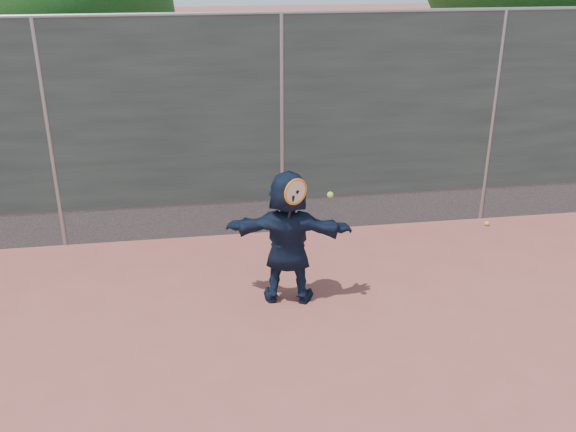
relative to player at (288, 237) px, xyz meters
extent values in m
plane|color=#9E4C42|center=(0.21, -1.61, -0.78)|extent=(80.00, 80.00, 0.00)
imported|color=#121B33|center=(0.00, 0.00, 0.00)|extent=(1.50, 0.75, 1.55)
sphere|color=#ADDE31|center=(3.19, 1.60, -0.74)|extent=(0.07, 0.07, 0.07)
cube|color=#38423D|center=(0.21, 1.89, 0.97)|extent=(20.00, 0.04, 2.50)
cube|color=slate|center=(0.21, 1.89, -0.53)|extent=(20.00, 0.03, 0.50)
cylinder|color=gray|center=(0.21, 1.89, 2.22)|extent=(20.00, 0.05, 0.05)
cylinder|color=gray|center=(-2.79, 1.89, 0.72)|extent=(0.06, 0.06, 3.00)
cylinder|color=gray|center=(0.21, 1.89, 0.72)|extent=(0.06, 0.06, 3.00)
cylinder|color=gray|center=(3.21, 1.89, 0.72)|extent=(0.06, 0.06, 3.00)
torus|color=orange|center=(0.05, -0.20, 0.62)|extent=(0.27, 0.16, 0.29)
cylinder|color=beige|center=(0.05, -0.20, 0.62)|extent=(0.22, 0.12, 0.25)
cylinder|color=black|center=(0.00, -0.18, 0.42)|extent=(0.09, 0.13, 0.33)
sphere|color=#ADDE31|center=(0.42, -0.22, 0.57)|extent=(0.07, 0.07, 0.07)
cylinder|color=#382314|center=(4.71, 4.09, 0.52)|extent=(0.28, 0.28, 2.60)
cylinder|color=#382314|center=(-2.79, 4.89, 0.32)|extent=(0.28, 0.28, 2.20)
sphere|color=#23561C|center=(-2.19, 5.09, 1.95)|extent=(2.10, 2.10, 2.10)
cone|color=#387226|center=(0.46, 1.77, -0.65)|extent=(0.03, 0.03, 0.26)
cone|color=#387226|center=(0.76, 1.79, -0.63)|extent=(0.03, 0.03, 0.30)
cone|color=#387226|center=(0.11, 1.75, -0.67)|extent=(0.03, 0.03, 0.22)
camera|label=1|loc=(-1.00, -6.41, 3.01)|focal=40.00mm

